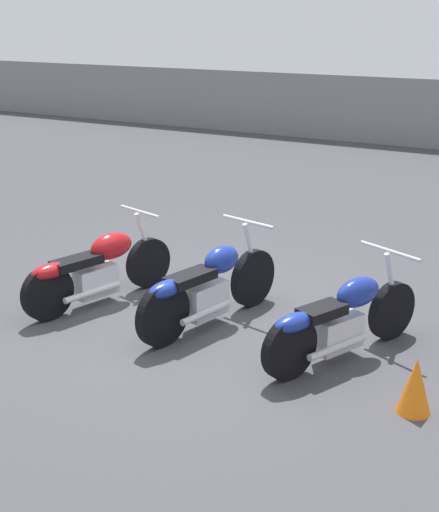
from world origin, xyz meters
TOP-DOWN VIEW (x-y plane):
  - ground_plane at (0.00, 0.00)m, footprint 60.00×60.00m
  - motorcycle_slot_0 at (-1.31, -0.07)m, footprint 0.81×1.93m
  - motorcycle_slot_1 at (0.07, 0.02)m, footprint 0.75×2.00m
  - motorcycle_slot_2 at (1.53, -0.02)m, footprint 1.00×1.86m
  - traffic_cone_far at (2.41, -0.62)m, footprint 0.28×0.28m

SIDE VIEW (x-z plane):
  - ground_plane at x=0.00m, z-range 0.00..0.00m
  - traffic_cone_far at x=2.41m, z-range 0.00..0.49m
  - motorcycle_slot_2 at x=1.53m, z-range -0.08..0.88m
  - motorcycle_slot_0 at x=-1.31m, z-range -0.07..0.90m
  - motorcycle_slot_1 at x=0.07m, z-range -0.08..0.93m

